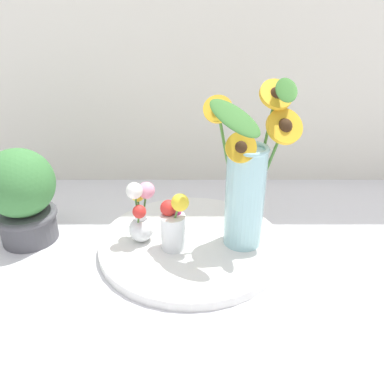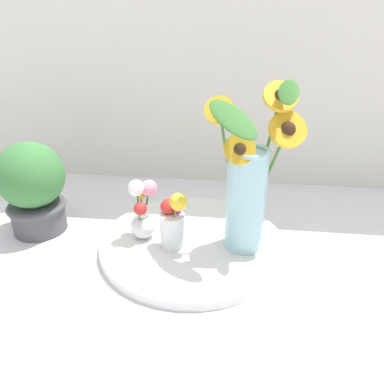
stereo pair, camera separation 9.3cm
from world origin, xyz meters
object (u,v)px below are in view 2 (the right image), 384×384
Objects in this scene: serving_tray at (192,243)px; vase_small_center at (173,223)px; mason_jar_sunflowers at (248,186)px; potted_plant at (33,187)px; vase_bulb_right at (143,211)px.

vase_small_center is (-0.04, -0.04, 0.08)m from serving_tray.
serving_tray is 0.22m from mason_jar_sunflowers.
potted_plant is at bearing 169.29° from vase_small_center.
mason_jar_sunflowers is (0.14, -0.01, 0.18)m from serving_tray.
vase_bulb_right is (-0.13, 0.00, 0.09)m from serving_tray.
serving_tray is 2.92× the size of vase_bulb_right.
mason_jar_sunflowers is 2.52× the size of vase_bulb_right.
potted_plant is (-0.40, 0.08, 0.04)m from vase_small_center.
serving_tray is 0.10m from vase_small_center.
mason_jar_sunflowers reaches higher than vase_bulb_right.
potted_plant is at bearing 175.21° from mason_jar_sunflowers.
vase_small_center is at bearing -10.71° from potted_plant.
mason_jar_sunflowers is 0.21m from vase_small_center.
mason_jar_sunflowers is at bearing -2.28° from vase_bulb_right.
mason_jar_sunflowers reaches higher than vase_small_center.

